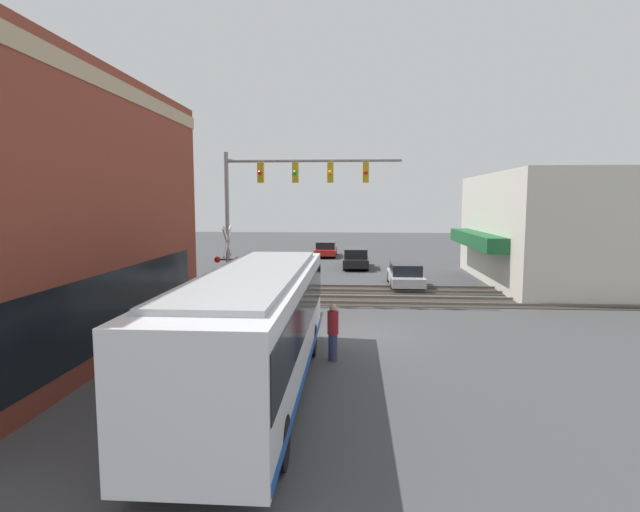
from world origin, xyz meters
The scene contains 11 objects.
ground_plane centered at (0.00, 0.00, 0.00)m, with size 120.00×120.00×0.00m, color #424244.
shop_building centered at (12.22, -12.11, 3.23)m, with size 13.69×10.48×6.48m.
city_bus centered at (-5.94, 2.80, 1.74)m, with size 10.74×2.59×3.16m.
traffic_signal_gantry centered at (4.87, 3.64, 5.39)m, with size 0.42×8.12×7.11m.
crossing_signal centered at (3.46, 5.90, 2.30)m, with size 1.41×1.18×3.81m.
rail_track_near centered at (6.00, 0.00, 0.03)m, with size 2.60×60.00×0.15m.
rail_track_far centered at (9.20, 0.00, 0.03)m, with size 2.60×60.00×0.15m.
parked_car_silver centered at (10.45, -2.60, 0.65)m, with size 4.75×1.82×1.37m.
parked_car_black centered at (18.19, 0.20, 0.69)m, with size 4.70×1.82×1.47m.
parked_car_red centered at (25.75, 2.80, 0.64)m, with size 4.72×1.82×1.35m.
pedestrian_near_bus centered at (-3.21, 0.96, 0.91)m, with size 0.34×0.34×1.77m.
Camera 1 is at (-18.05, 0.33, 4.86)m, focal length 28.00 mm.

